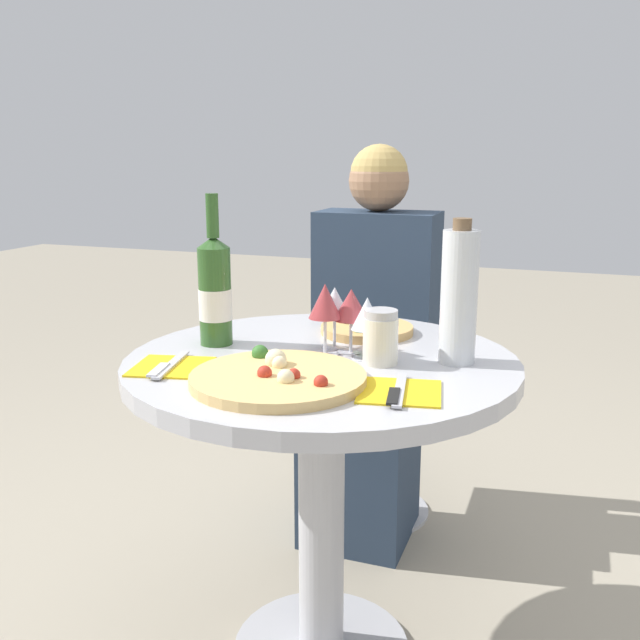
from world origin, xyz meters
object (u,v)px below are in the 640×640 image
(chair_behind_diner, at_px, (381,378))
(dining_table, at_px, (321,430))
(seated_diner, at_px, (369,364))
(wine_bottle, at_px, (215,291))
(pizza_large, at_px, (278,377))
(tall_carafe, at_px, (459,296))

(chair_behind_diner, bearing_deg, dining_table, 95.48)
(dining_table, relative_size, seated_diner, 0.71)
(dining_table, height_order, wine_bottle, wine_bottle)
(chair_behind_diner, distance_m, seated_diner, 0.16)
(dining_table, xyz_separation_m, chair_behind_diner, (-0.07, 0.77, -0.12))
(chair_behind_diner, bearing_deg, wine_bottle, 75.74)
(dining_table, bearing_deg, pizza_large, -95.49)
(chair_behind_diner, bearing_deg, seated_diner, 90.00)
(chair_behind_diner, relative_size, tall_carafe, 2.99)
(chair_behind_diner, height_order, pizza_large, chair_behind_diner)
(wine_bottle, xyz_separation_m, tall_carafe, (0.54, 0.04, 0.02))
(seated_diner, xyz_separation_m, pizza_large, (0.06, -0.82, 0.22))
(dining_table, xyz_separation_m, seated_diner, (-0.07, 0.63, -0.04))
(tall_carafe, bearing_deg, wine_bottle, -175.63)
(seated_diner, height_order, tall_carafe, seated_diner)
(dining_table, distance_m, seated_diner, 0.64)
(dining_table, relative_size, chair_behind_diner, 0.94)
(chair_behind_diner, height_order, wine_bottle, wine_bottle)
(chair_behind_diner, xyz_separation_m, pizza_large, (0.06, -0.96, 0.30))
(pizza_large, xyz_separation_m, tall_carafe, (0.30, 0.26, 0.13))
(pizza_large, xyz_separation_m, wine_bottle, (-0.25, 0.21, 0.11))
(dining_table, bearing_deg, tall_carafe, 12.85)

